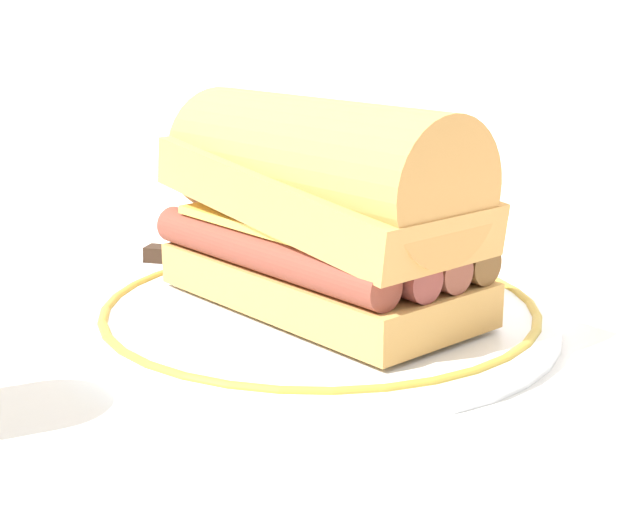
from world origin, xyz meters
The scene contains 4 objects.
ground_plane centered at (0.00, 0.00, 0.00)m, with size 1.50×1.50×0.00m, color white.
plate centered at (0.02, -0.02, 0.01)m, with size 0.29×0.29×0.01m.
sausage_sandwich centered at (0.02, -0.02, 0.08)m, with size 0.23×0.16×0.13m.
butter_knife centered at (-0.19, 0.04, 0.00)m, with size 0.15×0.06×0.01m.
Camera 1 is at (0.30, -0.49, 0.20)m, focal length 52.44 mm.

